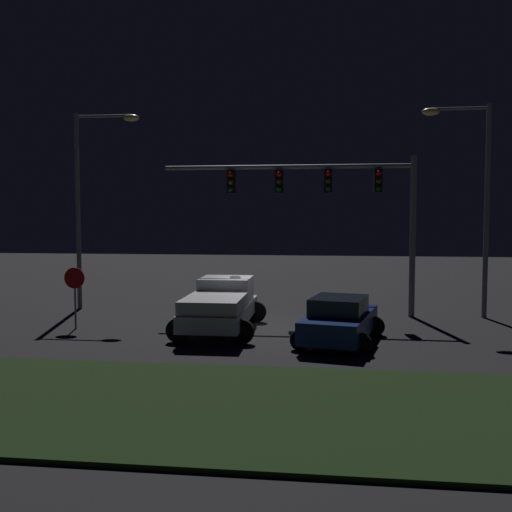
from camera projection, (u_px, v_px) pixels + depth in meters
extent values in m
plane|color=black|center=(257.00, 326.00, 21.50)|extent=(80.00, 80.00, 0.00)
cube|color=black|center=(203.00, 405.00, 12.32)|extent=(25.68, 6.32, 0.10)
cube|color=#B7B7BC|center=(221.00, 313.00, 20.46)|extent=(2.05, 5.42, 0.55)
cube|color=#B7B7BC|center=(226.00, 289.00, 21.59)|extent=(1.86, 1.92, 0.85)
cube|color=black|center=(226.00, 285.00, 21.58)|extent=(1.77, 1.54, 0.51)
cube|color=#B7B7BC|center=(215.00, 303.00, 19.35)|extent=(1.95, 3.04, 0.45)
cylinder|color=black|center=(203.00, 311.00, 22.52)|extent=(0.80, 0.22, 0.80)
cylinder|color=black|center=(256.00, 312.00, 22.28)|extent=(0.80, 0.22, 0.80)
cylinder|color=black|center=(178.00, 330.00, 18.67)|extent=(0.80, 0.22, 0.80)
cylinder|color=black|center=(242.00, 332.00, 18.43)|extent=(0.80, 0.22, 0.80)
cube|color=navy|center=(340.00, 324.00, 18.67)|extent=(2.68, 4.68, 0.70)
cube|color=black|center=(339.00, 306.00, 18.39)|extent=(1.98, 2.29, 0.55)
cylinder|color=black|center=(322.00, 323.00, 20.40)|extent=(0.64, 0.22, 0.64)
cylinder|color=black|center=(375.00, 326.00, 19.79)|extent=(0.64, 0.22, 0.64)
cylinder|color=black|center=(300.00, 340.00, 17.58)|extent=(0.64, 0.22, 0.64)
cylinder|color=black|center=(361.00, 344.00, 16.97)|extent=(0.64, 0.22, 0.64)
cylinder|color=slate|center=(413.00, 237.00, 23.32)|extent=(0.24, 0.24, 6.50)
cylinder|color=slate|center=(287.00, 167.00, 23.77)|extent=(10.20, 0.18, 0.18)
cube|color=black|center=(378.00, 181.00, 23.34)|extent=(0.32, 0.44, 0.95)
sphere|color=red|center=(379.00, 173.00, 23.09)|extent=(0.22, 0.22, 0.22)
sphere|color=#59380A|center=(379.00, 181.00, 23.11)|extent=(0.22, 0.22, 0.22)
sphere|color=#0C4719|center=(378.00, 188.00, 23.13)|extent=(0.22, 0.22, 0.22)
cube|color=black|center=(328.00, 181.00, 23.59)|extent=(0.32, 0.44, 0.95)
sphere|color=red|center=(328.00, 173.00, 23.35)|extent=(0.22, 0.22, 0.22)
sphere|color=#59380A|center=(328.00, 181.00, 23.37)|extent=(0.22, 0.22, 0.22)
sphere|color=#0C4719|center=(328.00, 188.00, 23.39)|extent=(0.22, 0.22, 0.22)
cube|color=black|center=(279.00, 182.00, 23.84)|extent=(0.32, 0.44, 0.95)
sphere|color=red|center=(279.00, 174.00, 23.60)|extent=(0.22, 0.22, 0.22)
sphere|color=#59380A|center=(279.00, 181.00, 23.62)|extent=(0.22, 0.22, 0.22)
sphere|color=#0C4719|center=(279.00, 189.00, 23.64)|extent=(0.22, 0.22, 0.22)
cube|color=black|center=(231.00, 182.00, 24.09)|extent=(0.32, 0.44, 0.95)
sphere|color=red|center=(230.00, 174.00, 23.85)|extent=(0.22, 0.22, 0.22)
sphere|color=#59380A|center=(230.00, 182.00, 23.87)|extent=(0.22, 0.22, 0.22)
sphere|color=#0C4719|center=(230.00, 189.00, 23.89)|extent=(0.22, 0.22, 0.22)
cylinder|color=slate|center=(78.00, 212.00, 25.37)|extent=(0.20, 0.20, 8.54)
cylinder|color=slate|center=(104.00, 116.00, 24.94)|extent=(2.48, 0.12, 0.12)
ellipsoid|color=#F9CC72|center=(131.00, 118.00, 24.79)|extent=(0.70, 0.44, 0.30)
cylinder|color=slate|center=(487.00, 212.00, 23.03)|extent=(0.20, 0.20, 8.48)
cylinder|color=slate|center=(460.00, 108.00, 22.90)|extent=(2.24, 0.12, 0.12)
ellipsoid|color=#F9CC72|center=(431.00, 112.00, 23.04)|extent=(0.70, 0.44, 0.30)
cylinder|color=slate|center=(75.00, 299.00, 20.93)|extent=(0.07, 0.07, 2.20)
cylinder|color=#B20C0F|center=(74.00, 278.00, 20.85)|extent=(0.76, 0.03, 0.76)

